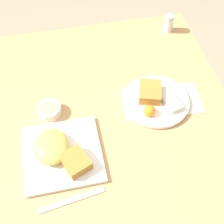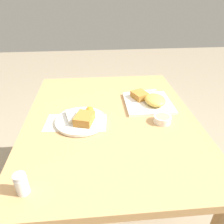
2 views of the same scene
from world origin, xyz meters
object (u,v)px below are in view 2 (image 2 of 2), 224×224
at_px(sauce_ramekin, 162,119).
at_px(salt_shaker, 22,185).
at_px(plate_square_near, 150,101).
at_px(butter_knife, 141,91).
at_px(plate_oval_far, 82,119).

height_order(sauce_ramekin, salt_shaker, salt_shaker).
bearing_deg(plate_square_near, butter_knife, 5.59).
bearing_deg(salt_shaker, plate_oval_far, -24.23).
xyz_separation_m(sauce_ramekin, butter_knife, (0.35, 0.04, -0.02)).
xyz_separation_m(plate_square_near, butter_knife, (0.16, 0.02, -0.02)).
relative_size(plate_square_near, sauce_ramekin, 3.03).
height_order(plate_square_near, butter_knife, plate_square_near).
relative_size(plate_square_near, butter_knife, 1.22).
distance_m(sauce_ramekin, salt_shaker, 0.68).
xyz_separation_m(plate_square_near, salt_shaker, (-0.55, 0.55, 0.01)).
bearing_deg(sauce_ramekin, plate_oval_far, 85.25).
bearing_deg(sauce_ramekin, salt_shaker, 122.51).
height_order(plate_oval_far, salt_shaker, salt_shaker).
bearing_deg(salt_shaker, sauce_ramekin, -57.49).
xyz_separation_m(sauce_ramekin, salt_shaker, (-0.36, 0.57, 0.02)).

